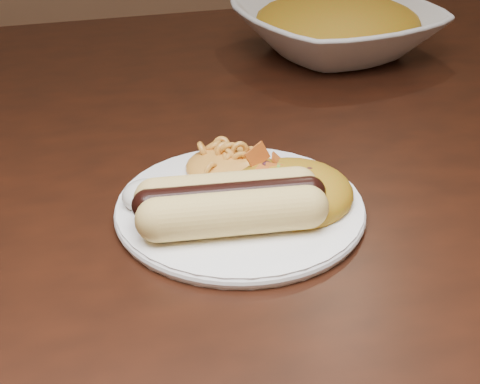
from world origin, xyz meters
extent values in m
cube|color=black|center=(0.00, 0.00, 0.73)|extent=(1.60, 0.90, 0.04)
cylinder|color=black|center=(0.72, 0.37, 0.35)|extent=(0.07, 0.07, 0.71)
cylinder|color=white|center=(0.09, -0.17, 0.76)|extent=(0.27, 0.27, 0.01)
cylinder|color=#F6DD7E|center=(0.08, -0.22, 0.78)|extent=(0.12, 0.05, 0.03)
cylinder|color=#F6DD7E|center=(0.08, -0.18, 0.78)|extent=(0.12, 0.05, 0.03)
cylinder|color=black|center=(0.08, -0.20, 0.78)|extent=(0.13, 0.04, 0.03)
ellipsoid|color=#F3AA3A|center=(0.10, -0.12, 0.78)|extent=(0.09, 0.09, 0.03)
ellipsoid|color=white|center=(0.02, -0.15, 0.77)|extent=(0.05, 0.05, 0.02)
ellipsoid|color=#CC450C|center=(0.14, -0.18, 0.77)|extent=(0.11, 0.10, 0.04)
imported|color=silver|center=(0.34, 0.19, 0.78)|extent=(0.31, 0.31, 0.06)
ellipsoid|color=#CC450C|center=(0.34, 0.19, 0.80)|extent=(0.30, 0.30, 0.06)
camera|label=1|loc=(-0.04, -0.63, 1.05)|focal=50.00mm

